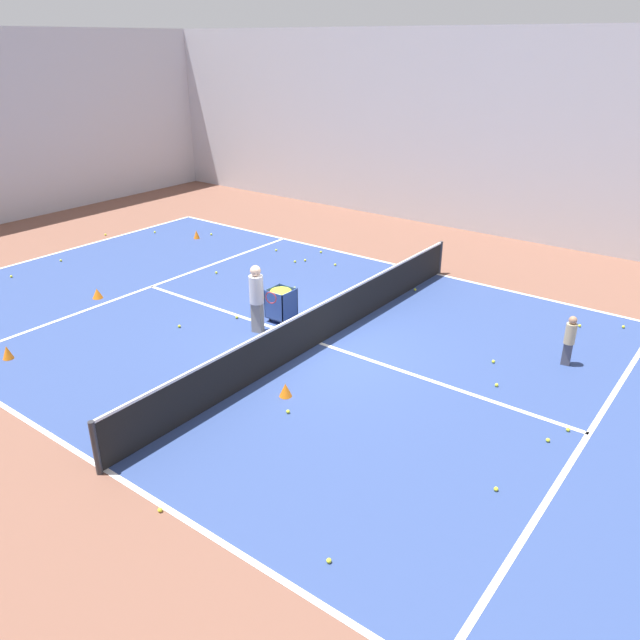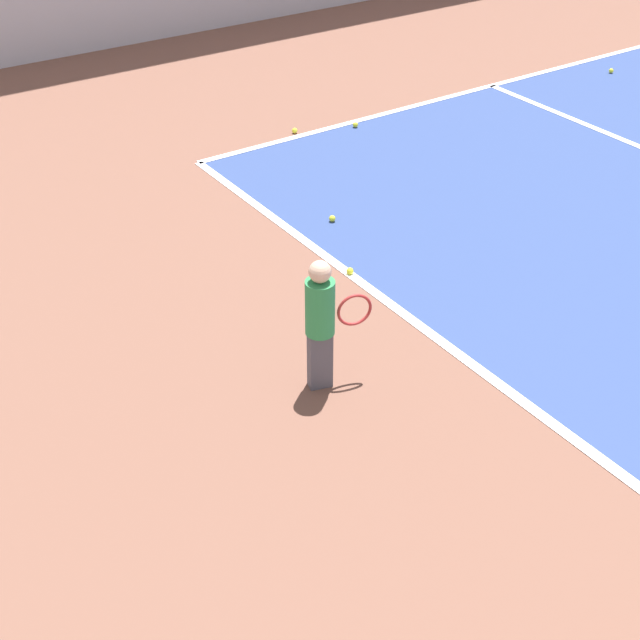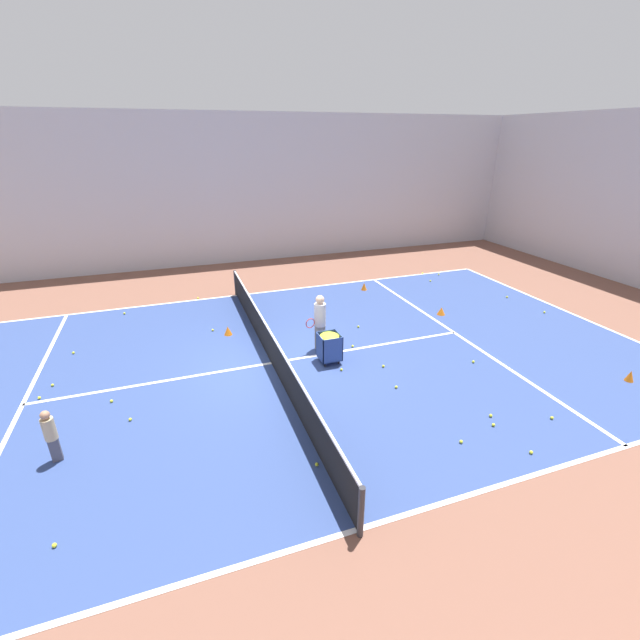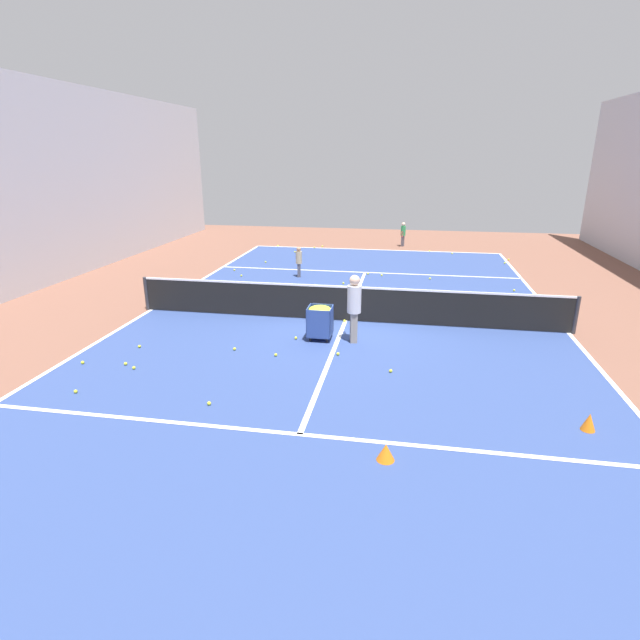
{
  "view_description": "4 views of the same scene",
  "coord_description": "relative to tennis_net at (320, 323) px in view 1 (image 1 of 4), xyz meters",
  "views": [
    {
      "loc": [
        -9.87,
        -7.46,
        6.16
      ],
      "look_at": [
        0.0,
        0.0,
        0.57
      ],
      "focal_mm": 35.0,
      "sensor_mm": 36.0,
      "label": 1
    },
    {
      "loc": [
        3.32,
        -14.77,
        4.4
      ],
      "look_at": [
        -1.27,
        -11.66,
        0.62
      ],
      "focal_mm": 50.0,
      "sensor_mm": 36.0,
      "label": 2
    },
    {
      "loc": [
        9.87,
        -2.13,
        5.59
      ],
      "look_at": [
        -0.38,
        1.5,
        0.89
      ],
      "focal_mm": 24.0,
      "sensor_mm": 36.0,
      "label": 3
    },
    {
      "loc": [
        -1.52,
        12.51,
        4.23
      ],
      "look_at": [
        0.43,
        1.48,
        0.48
      ],
      "focal_mm": 28.0,
      "sensor_mm": 36.0,
      "label": 4
    }
  ],
  "objects": [
    {
      "name": "tennis_net",
      "position": [
        0.0,
        0.0,
        0.0
      ],
      "size": [
        11.46,
        0.1,
        0.95
      ],
      "color": "#2D2D33",
      "rests_on": "ground"
    },
    {
      "name": "training_cone_3",
      "position": [
        -4.54,
        4.82,
        -0.34
      ],
      "size": [
        0.23,
        0.23,
        0.29
      ],
      "primitive_type": "cone",
      "color": "orange",
      "rests_on": "ground"
    },
    {
      "name": "tennis_ball_23",
      "position": [
        1.45,
        -3.43,
        -0.46
      ],
      "size": [
        0.07,
        0.07,
        0.07
      ],
      "primitive_type": "sphere",
      "color": "yellow",
      "rests_on": "ground"
    },
    {
      "name": "line_sideline_right",
      "position": [
        5.58,
        0.0,
        -0.49
      ],
      "size": [
        0.1,
        20.95,
        0.0
      ],
      "primitive_type": "cube",
      "color": "white",
      "rests_on": "ground"
    },
    {
      "name": "tennis_ball_36",
      "position": [
        4.19,
        3.73,
        -0.46
      ],
      "size": [
        0.07,
        0.07,
        0.07
      ],
      "primitive_type": "sphere",
      "color": "yellow",
      "rests_on": "ground"
    },
    {
      "name": "tennis_ball_37",
      "position": [
        1.0,
        1.6,
        -0.46
      ],
      "size": [
        0.07,
        0.07,
        0.07
      ],
      "primitive_type": "sphere",
      "color": "yellow",
      "rests_on": "ground"
    },
    {
      "name": "tennis_ball_7",
      "position": [
        2.18,
        10.88,
        -0.46
      ],
      "size": [
        0.07,
        0.07,
        0.07
      ],
      "primitive_type": "sphere",
      "color": "yellow",
      "rests_on": "ground"
    },
    {
      "name": "tennis_ball_11",
      "position": [
        -2.6,
        -1.24,
        -0.46
      ],
      "size": [
        0.07,
        0.07,
        0.07
      ],
      "primitive_type": "sphere",
      "color": "yellow",
      "rests_on": "ground"
    },
    {
      "name": "tennis_ball_32",
      "position": [
        2.21,
        2.53,
        -0.46
      ],
      "size": [
        0.07,
        0.07,
        0.07
      ],
      "primitive_type": "sphere",
      "color": "yellow",
      "rests_on": "ground"
    },
    {
      "name": "tennis_ball_8",
      "position": [
        4.91,
        -5.17,
        -0.46
      ],
      "size": [
        0.07,
        0.07,
        0.07
      ],
      "primitive_type": "sphere",
      "color": "yellow",
      "rests_on": "ground"
    },
    {
      "name": "tennis_ball_38",
      "position": [
        1.2,
        2.71,
        -0.46
      ],
      "size": [
        0.07,
        0.07,
        0.07
      ],
      "primitive_type": "sphere",
      "color": "yellow",
      "rests_on": "ground"
    },
    {
      "name": "tennis_ball_13",
      "position": [
        -0.3,
        9.63,
        -0.46
      ],
      "size": [
        0.07,
        0.07,
        0.07
      ],
      "primitive_type": "sphere",
      "color": "yellow",
      "rests_on": "ground"
    },
    {
      "name": "tennis_ball_25",
      "position": [
        -1.32,
        3.13,
        -0.46
      ],
      "size": [
        0.07,
        0.07,
        0.07
      ],
      "primitive_type": "sphere",
      "color": "yellow",
      "rests_on": "ground"
    },
    {
      "name": "coach_at_net",
      "position": [
        -0.37,
        1.5,
        0.43
      ],
      "size": [
        0.38,
        0.66,
        1.61
      ],
      "rotation": [
        0.0,
        0.0,
        -1.36
      ],
      "color": "gray",
      "rests_on": "ground"
    },
    {
      "name": "tennis_ball_33",
      "position": [
        4.36,
        -4.33,
        -0.46
      ],
      "size": [
        0.07,
        0.07,
        0.07
      ],
      "primitive_type": "sphere",
      "color": "yellow",
      "rests_on": "ground"
    },
    {
      "name": "tennis_ball_2",
      "position": [
        -0.14,
        -5.45,
        -0.46
      ],
      "size": [
        0.07,
        0.07,
        0.07
      ],
      "primitive_type": "sphere",
      "color": "yellow",
      "rests_on": "ground"
    },
    {
      "name": "line_baseline_far",
      "position": [
        0.0,
        10.48,
        -0.49
      ],
      "size": [
        11.16,
        0.1,
        0.0
      ],
      "primitive_type": "cube",
      "color": "white",
      "rests_on": "ground"
    },
    {
      "name": "hall_enclosure_right",
      "position": [
        10.34,
        0.0,
        2.79
      ],
      "size": [
        0.15,
        30.63,
        6.56
      ],
      "color": "silver",
      "rests_on": "ground"
    },
    {
      "name": "tennis_ball_22",
      "position": [
        -5.68,
        -1.43,
        -0.46
      ],
      "size": [
        0.07,
        0.07,
        0.07
      ],
      "primitive_type": "sphere",
      "color": "yellow",
      "rests_on": "ground"
    },
    {
      "name": "training_cone_0",
      "position": [
        -1.37,
        6.22,
        -0.36
      ],
      "size": [
        0.27,
        0.27,
        0.26
      ],
      "primitive_type": "cone",
      "color": "orange",
      "rests_on": "ground"
    },
    {
      "name": "tennis_ball_4",
      "position": [
        -1.93,
        9.49,
        -0.46
      ],
      "size": [
        0.07,
        0.07,
        0.07
      ],
      "primitive_type": "sphere",
      "color": "yellow",
      "rests_on": "ground"
    },
    {
      "name": "tennis_ball_1",
      "position": [
        4.41,
        2.76,
        -0.46
      ],
      "size": [
        0.07,
        0.07,
        0.07
      ],
      "primitive_type": "sphere",
      "color": "yellow",
      "rests_on": "ground"
    },
    {
      "name": "training_cone_1",
      "position": [
        3.84,
        8.13,
        -0.35
      ],
      "size": [
        0.21,
        0.21,
        0.28
      ],
      "primitive_type": "cone",
      "color": "orange",
      "rests_on": "ground"
    },
    {
      "name": "tennis_ball_21",
      "position": [
        5.12,
        3.83,
        -0.46
      ],
      "size": [
        0.07,
        0.07,
        0.07
      ],
      "primitive_type": "sphere",
      "color": "yellow",
      "rests_on": "ground"
    },
    {
      "name": "court_playing_area",
      "position": [
        0.0,
        0.0,
        -0.49
      ],
      "size": [
        11.16,
        20.95,
        0.0
      ],
      "color": "navy",
      "rests_on": "ground"
    },
    {
      "name": "tennis_ball_19",
      "position": [
        4.06,
        -0.13,
        -0.46
      ],
      "size": [
        0.07,
        0.07,
        0.07
      ],
      "primitive_type": "sphere",
      "color": "yellow",
      "rests_on": "ground"
    },
    {
      "name": "ball_cart",
      "position": [
        0.43,
        1.48,
        0.09
      ],
      "size": [
        0.57,
        0.56,
        0.83
      ],
      "color": "#2D478C",
      "rests_on": "ground"
    },
    {
      "name": "tennis_ball_15",
      "position": [
        -0.65,
        -5.28,
        -0.46
      ],
      "size": [
        0.07,
        0.07,
        0.07
      ],
      "primitive_type": "sphere",
      "color": "yellow",
      "rests_on": "ground"
    },
    {
      "name": "line_service_far",
      "position": [
        0.0,
        5.76,
        -0.49
      ],
      "size": [
        11.16,
        0.1,
        0.0
      ],
      "primitive_type": "cube",
      "color": "white",
      "rests_on": "ground"
    },
    {
      "name": "tennis_ball_5",
      "position": [
        -0.14,
        2.41,
        -0.46
      ],
      "size": [
        0.07,
        0.07,
        0.07
      ],
      "primitive_type": "sphere",
      "color": "yellow",
      "rests_on": "ground"
    },
    {
      "name": "line_centre_service",
      "position": [
        0.0,
        0.0,
        -0.49
      ],
      "size": [
        0.1,
        11.52,
        0.0
      ],
      "primitive_type": "cube",
      "color": "white",
      "rests_on": "ground"
    },
    {
      "name": "tennis_ball_9",
      "position": [
        4.4,
        8.01,
        -0.46
      ],
      "size": [
        0.07,
        0.07,
        0.07
      ],
      "primitive_type": "sphere",
      "color": "yellow",
      "rests_on": "ground"
    },
    {
      "name": "tennis_ball_26",
      "position": [
        -4.99,
        -3.92,
        -0.46
      ],
      "size": [
        0.07,
        0.07,
        0.07
      ],
      "primitive_type": "sphere",
      "color": "yellow",
      "rests_on": "ground"
    },
    {
      "name": "ground_plane",
      "position": [
        0.0,
        0.0,
        -0.49
      ],
      "size": [
        34.33,
        34.33,
        0.0
      ],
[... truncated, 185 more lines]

